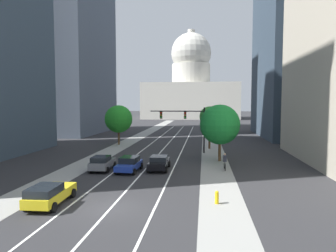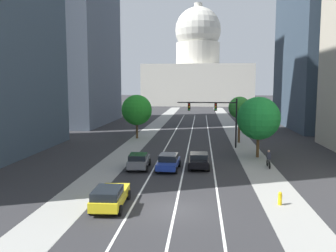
% 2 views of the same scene
% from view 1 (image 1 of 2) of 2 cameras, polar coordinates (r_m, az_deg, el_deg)
% --- Properties ---
extents(ground_plane, '(400.00, 400.00, 0.00)m').
position_cam_1_polar(ground_plane, '(59.55, 0.96, -2.26)').
color(ground_plane, '#2B2B2D').
extents(sidewalk_left, '(3.11, 130.00, 0.01)m').
position_cam_1_polar(sidewalk_left, '(55.86, -6.95, -2.72)').
color(sidewalk_left, gray).
rests_on(sidewalk_left, ground).
extents(sidewalk_right, '(3.11, 130.00, 0.01)m').
position_cam_1_polar(sidewalk_right, '(54.30, 8.03, -2.94)').
color(sidewalk_right, gray).
rests_on(sidewalk_right, ground).
extents(lane_stripe_left, '(0.16, 90.00, 0.01)m').
position_cam_1_polar(lane_stripe_left, '(45.24, -4.55, -4.35)').
color(lane_stripe_left, white).
rests_on(lane_stripe_left, ground).
extents(lane_stripe_center, '(0.16, 90.00, 0.01)m').
position_cam_1_polar(lane_stripe_center, '(44.78, -0.98, -4.43)').
color(lane_stripe_center, white).
rests_on(lane_stripe_center, ground).
extents(lane_stripe_right, '(0.16, 90.00, 0.01)m').
position_cam_1_polar(lane_stripe_right, '(44.49, 2.64, -4.49)').
color(lane_stripe_right, white).
rests_on(lane_stripe_right, ground).
extents(office_tower_far_left, '(15.06, 25.26, 56.55)m').
position_cam_1_polar(office_tower_far_left, '(77.42, -18.00, 20.22)').
color(office_tower_far_left, '#4C5666').
rests_on(office_tower_far_left, ground).
extents(office_tower_far_right, '(14.49, 25.42, 36.74)m').
position_cam_1_polar(office_tower_far_right, '(68.63, 22.90, 13.69)').
color(office_tower_far_right, '#334251').
rests_on(office_tower_far_right, ground).
extents(capitol_building, '(40.87, 25.19, 38.79)m').
position_cam_1_polar(capitol_building, '(137.36, 4.28, 7.17)').
color(capitol_building, beige).
rests_on(capitol_building, ground).
extents(car_black, '(2.04, 4.25, 1.42)m').
position_cam_1_polar(car_black, '(31.49, -1.69, -6.79)').
color(car_black, black).
rests_on(car_black, ground).
extents(car_blue, '(2.17, 4.21, 1.46)m').
position_cam_1_polar(car_blue, '(30.97, -7.21, -6.98)').
color(car_blue, '#1E389E').
rests_on(car_blue, ground).
extents(car_gray, '(2.09, 4.08, 1.50)m').
position_cam_1_polar(car_gray, '(31.87, -12.13, -6.67)').
color(car_gray, slate).
rests_on(car_gray, ground).
extents(car_yellow, '(2.15, 4.56, 1.45)m').
position_cam_1_polar(car_yellow, '(22.33, -21.17, -11.66)').
color(car_yellow, yellow).
rests_on(car_yellow, ground).
extents(traffic_signal_mast, '(7.46, 0.39, 6.21)m').
position_cam_1_polar(traffic_signal_mast, '(41.81, 3.46, 1.06)').
color(traffic_signal_mast, black).
rests_on(traffic_signal_mast, ground).
extents(fire_hydrant, '(0.26, 0.35, 0.91)m').
position_cam_1_polar(fire_hydrant, '(21.46, 9.05, -12.92)').
color(fire_hydrant, yellow).
rests_on(fire_hydrant, ground).
extents(cyclist, '(0.37, 1.70, 1.72)m').
position_cam_1_polar(cyclist, '(31.85, 10.50, -6.54)').
color(cyclist, black).
rests_on(cyclist, ground).
extents(street_tree_far_right, '(3.01, 3.01, 6.31)m').
position_cam_1_polar(street_tree_far_right, '(45.89, 7.75, 1.72)').
color(street_tree_far_right, '#51381E').
rests_on(street_tree_far_right, ground).
extents(street_tree_near_right, '(4.66, 4.66, 6.63)m').
position_cam_1_polar(street_tree_near_right, '(36.20, 9.61, 0.27)').
color(street_tree_near_right, '#51381E').
rests_on(street_tree_near_right, ground).
extents(street_tree_mid_left, '(4.47, 4.47, 6.44)m').
position_cam_1_polar(street_tree_mid_left, '(50.46, -9.17, 1.28)').
color(street_tree_mid_left, '#51381E').
rests_on(street_tree_mid_left, ground).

